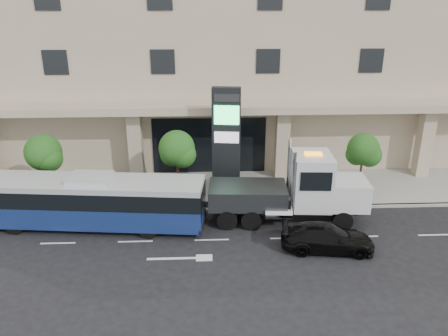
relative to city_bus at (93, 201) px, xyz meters
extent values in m
plane|color=black|center=(6.46, -0.27, -1.57)|extent=(120.00, 120.00, 0.00)
cube|color=gray|center=(6.46, 4.73, -1.49)|extent=(120.00, 6.00, 0.15)
cube|color=gray|center=(6.46, 1.73, -1.49)|extent=(120.00, 0.30, 0.15)
cube|color=tan|center=(6.46, 15.23, 8.43)|extent=(60.00, 15.00, 20.00)
cube|color=tan|center=(6.46, 6.53, 3.63)|extent=(60.00, 2.80, 0.50)
cube|color=black|center=(6.46, 7.70, 0.58)|extent=(8.00, 0.12, 4.00)
cube|color=tan|center=(1.46, 6.53, 1.03)|extent=(0.90, 0.90, 4.90)
cube|color=tan|center=(11.46, 6.53, 1.03)|extent=(0.90, 0.90, 4.90)
cube|color=tan|center=(21.46, 6.53, 1.03)|extent=(0.90, 0.90, 4.90)
cylinder|color=#422B19|center=(-3.54, 3.33, -0.02)|extent=(0.14, 0.14, 2.80)
sphere|color=#164E17|center=(-3.54, 3.33, 1.70)|extent=(2.20, 2.20, 2.20)
sphere|color=#164E17|center=(-3.19, 3.13, 1.38)|extent=(1.65, 1.65, 1.65)
sphere|color=#164E17|center=(-3.84, 3.53, 1.30)|extent=(1.54, 1.54, 1.54)
cylinder|color=#422B19|center=(4.46, 3.33, 0.05)|extent=(0.14, 0.14, 2.94)
sphere|color=#164E17|center=(4.46, 3.33, 1.86)|extent=(2.20, 2.20, 2.20)
sphere|color=#164E17|center=(4.81, 3.13, 1.52)|extent=(1.65, 1.65, 1.65)
sphere|color=#164E17|center=(4.16, 3.53, 1.44)|extent=(1.54, 1.54, 1.54)
cylinder|color=#422B19|center=(15.96, 3.33, -0.05)|extent=(0.14, 0.14, 2.73)
sphere|color=#164E17|center=(15.96, 3.33, 1.62)|extent=(2.00, 2.00, 2.00)
sphere|color=#164E17|center=(16.31, 3.13, 1.31)|extent=(1.50, 1.50, 1.50)
sphere|color=#164E17|center=(15.66, 3.53, 1.23)|extent=(1.40, 1.40, 1.40)
cylinder|color=black|center=(-4.12, -0.64, -1.06)|extent=(1.04, 0.40, 1.01)
cylinder|color=black|center=(-3.91, 1.47, -1.06)|extent=(1.04, 0.40, 1.01)
cylinder|color=black|center=(3.11, -1.38, -1.06)|extent=(1.04, 0.40, 1.01)
cylinder|color=black|center=(3.33, 0.73, -1.06)|extent=(1.04, 0.40, 1.01)
cube|color=navy|center=(0.01, 0.00, -0.61)|extent=(12.32, 3.75, 1.21)
cube|color=black|center=(0.01, 0.00, 0.45)|extent=(12.32, 3.79, 0.91)
cube|color=#B9BDC3|center=(0.01, 0.00, 1.06)|extent=(12.32, 3.75, 0.30)
cube|color=#B9BDC3|center=(0.01, 0.00, 1.36)|extent=(2.38, 1.83, 0.30)
cube|color=#2D3033|center=(5.99, -0.61, -1.11)|extent=(0.40, 2.53, 0.30)
cube|color=#2D3033|center=(10.74, 0.22, -0.74)|extent=(8.80, 1.61, 0.41)
cube|color=silver|center=(14.07, 0.00, 0.23)|extent=(2.21, 2.50, 1.54)
cube|color=silver|center=(15.10, -0.07, 0.23)|extent=(0.22, 2.06, 1.23)
cube|color=silver|center=(12.02, 0.14, 0.95)|extent=(2.23, 2.70, 2.98)
cube|color=black|center=(13.00, 0.07, 1.42)|extent=(0.25, 2.27, 1.23)
cylinder|color=silver|center=(10.81, -0.92, 1.21)|extent=(0.20, 0.20, 3.50)
cylinder|color=silver|center=(10.97, 1.34, 1.21)|extent=(0.20, 0.20, 3.50)
cube|color=#2D3033|center=(8.53, 0.37, 0.03)|extent=(4.48, 2.75, 1.13)
cube|color=#2D3033|center=(6.07, 0.54, -0.59)|extent=(1.66, 0.40, 0.23)
cube|color=#2D3033|center=(5.45, 0.58, -1.00)|extent=(0.38, 1.87, 0.19)
cube|color=orange|center=(12.02, 0.14, 2.50)|extent=(0.95, 0.42, 0.14)
cylinder|color=black|center=(13.59, -1.05, -1.00)|extent=(1.15, 0.40, 1.13)
cylinder|color=black|center=(13.73, 1.11, -1.00)|extent=(1.15, 0.40, 1.13)
cylinder|color=black|center=(8.66, -0.72, -1.00)|extent=(1.15, 0.40, 1.13)
cylinder|color=black|center=(8.81, 1.44, -1.00)|extent=(1.15, 0.40, 1.13)
cylinder|color=black|center=(7.33, -0.63, -1.00)|extent=(1.15, 0.40, 1.13)
cylinder|color=black|center=(7.47, 1.53, -1.00)|extent=(1.15, 0.40, 1.13)
imported|color=black|center=(12.26, -2.95, -0.90)|extent=(4.81, 2.41, 1.34)
cube|color=black|center=(7.49, 3.70, 2.03)|extent=(1.78, 0.78, 6.89)
cube|color=#24DC6B|center=(7.49, 3.37, 3.86)|extent=(1.49, 0.24, 1.15)
cube|color=silver|center=(7.49, 3.37, 2.48)|extent=(1.49, 0.24, 0.69)
cube|color=#262628|center=(7.49, 3.37, 4.89)|extent=(1.49, 0.24, 0.46)
camera|label=1|loc=(6.25, -21.85, 10.21)|focal=35.00mm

